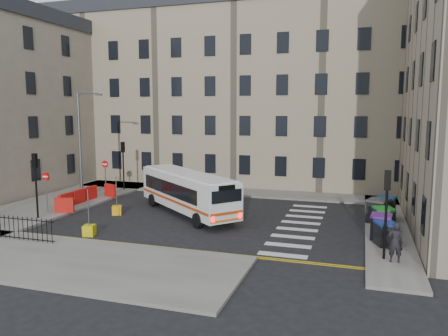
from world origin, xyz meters
The scene contains 22 objects.
ground centered at (0.00, 0.00, 0.00)m, with size 120.00×120.00×0.00m, color black.
pavement_north centered at (-6.00, 8.60, 0.07)m, with size 36.00×3.20×0.15m, color slate.
pavement_east centered at (9.00, 4.00, 0.07)m, with size 2.40×26.00×0.15m, color slate.
pavement_west centered at (-14.00, 1.00, 0.07)m, with size 6.00×22.00×0.15m, color slate.
pavement_sw centered at (-7.00, -10.00, 0.07)m, with size 20.00×6.00×0.15m, color slate.
terrace_north centered at (-7.00, 15.50, 8.62)m, with size 38.30×10.80×17.20m.
traffic_light_east centered at (8.60, -5.50, 2.87)m, with size 0.28×0.22×4.10m.
traffic_light_nw centered at (-12.00, 6.50, 2.87)m, with size 0.28×0.22×4.10m.
traffic_light_sw centered at (-12.00, -4.00, 2.87)m, with size 0.28×0.22×4.10m.
streetlamp centered at (-13.00, 2.00, 4.34)m, with size 0.50×0.22×8.14m.
no_entry_north centered at (-12.50, 4.50, 2.08)m, with size 0.60×0.08×3.00m.
no_entry_south centered at (-12.50, -2.50, 2.08)m, with size 0.60×0.08×3.00m.
roadworks_barriers centered at (-11.84, 0.50, 0.65)m, with size 1.66×6.26×1.00m.
bus centered at (-3.61, 0.46, 1.58)m, with size 9.07×8.26×2.73m.
wheelie_bin_a centered at (8.75, -3.32, 0.75)m, with size 1.25×1.33×1.19m.
wheelie_bin_b centered at (8.57, -2.22, 0.81)m, with size 1.17×1.30×1.32m.
wheelie_bin_c centered at (8.75, -0.45, 0.81)m, with size 1.30×1.41×1.31m.
wheelie_bin_d centered at (8.51, 1.40, 0.87)m, with size 1.51×1.61×1.42m.
wheelie_bin_e centered at (9.00, 2.55, 0.84)m, with size 1.33×1.45×1.37m.
pedestrian centered at (9.03, -5.84, 1.07)m, with size 0.67×0.44×1.83m, color black.
bollard_yellow centered at (-7.99, -1.21, 0.30)m, with size 0.60×0.60×0.60m, color #F0A70D.
bollard_chevron centered at (-6.82, -6.00, 0.30)m, with size 0.60×0.60×0.60m, color #CEBD0C.
Camera 1 is at (7.47, -26.14, 6.92)m, focal length 35.00 mm.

